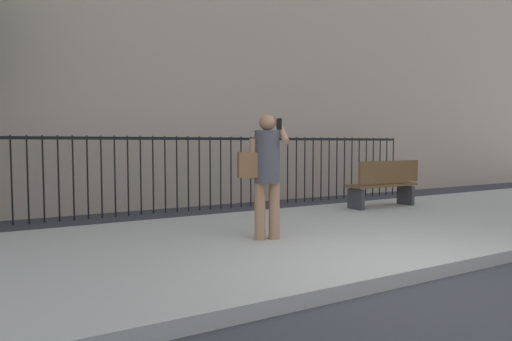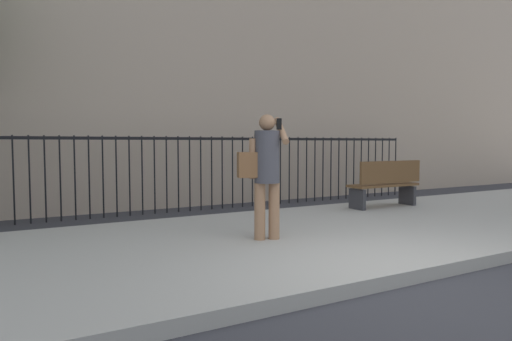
{
  "view_description": "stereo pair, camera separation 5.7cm",
  "coord_description": "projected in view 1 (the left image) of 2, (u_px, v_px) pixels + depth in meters",
  "views": [
    {
      "loc": [
        -3.72,
        -3.15,
        1.46
      ],
      "look_at": [
        -0.52,
        2.35,
        1.07
      ],
      "focal_mm": 31.82,
      "sensor_mm": 36.0,
      "label": 1
    },
    {
      "loc": [
        -3.67,
        -3.18,
        1.46
      ],
      "look_at": [
        -0.52,
        2.35,
        1.07
      ],
      "focal_mm": 31.82,
      "sensor_mm": 36.0,
      "label": 2
    }
  ],
  "objects": [
    {
      "name": "sidewalk",
      "position": [
        292.0,
        239.0,
        6.56
      ],
      "size": [
        28.0,
        4.4,
        0.15
      ],
      "primitive_type": "cube",
      "color": "#9E9B93",
      "rests_on": "ground"
    },
    {
      "name": "street_bench",
      "position": [
        385.0,
        183.0,
        9.2
      ],
      "size": [
        1.6,
        0.45,
        0.95
      ],
      "color": "brown",
      "rests_on": "sidewalk"
    },
    {
      "name": "iron_fence",
      "position": [
        194.0,
        163.0,
        9.7
      ],
      "size": [
        12.03,
        0.04,
        1.6
      ],
      "color": "black",
      "rests_on": "ground"
    },
    {
      "name": "ground_plane",
      "position": [
        414.0,
        285.0,
        4.67
      ],
      "size": [
        60.0,
        60.0,
        0.0
      ],
      "primitive_type": "plane",
      "color": "#333338"
    },
    {
      "name": "pedestrian_on_phone",
      "position": [
        265.0,
        167.0,
        6.1
      ],
      "size": [
        0.71,
        0.52,
        1.69
      ],
      "color": "#936B4C",
      "rests_on": "sidewalk"
    }
  ]
}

